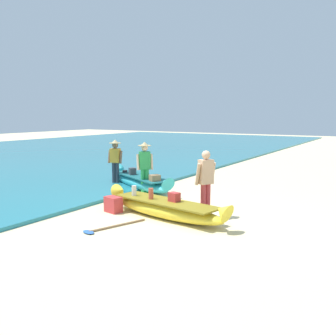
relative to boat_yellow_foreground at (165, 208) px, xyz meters
name	(u,v)px	position (x,y,z in m)	size (l,w,h in m)	color
ground_plane	(176,217)	(0.20, 0.20, -0.25)	(80.00, 80.00, 0.00)	beige
sea	(37,155)	(-14.52, 8.20, -0.20)	(24.00, 56.00, 0.10)	teal
boat_yellow_foreground	(165,208)	(0.00, 0.00, 0.00)	(3.94, 1.42, 0.74)	yellow
boat_cyan_midground	(141,181)	(-2.79, 2.84, 0.01)	(3.72, 2.38, 0.77)	#33B2BC
person_vendor_hatted	(145,164)	(-2.26, 2.34, 0.74)	(0.53, 0.53, 1.73)	green
person_tourist_customer	(206,180)	(0.84, 0.61, 0.72)	(0.45, 0.58, 1.73)	#B2383D
person_vendor_assistant	(115,159)	(-4.00, 2.94, 0.73)	(0.58, 0.44, 1.71)	#333842
cooler_box	(113,204)	(-1.51, -0.25, -0.04)	(0.47, 0.30, 0.43)	#C63838
paddle	(108,228)	(-0.63, -1.52, -0.22)	(0.71, 1.66, 0.05)	#8E6B47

